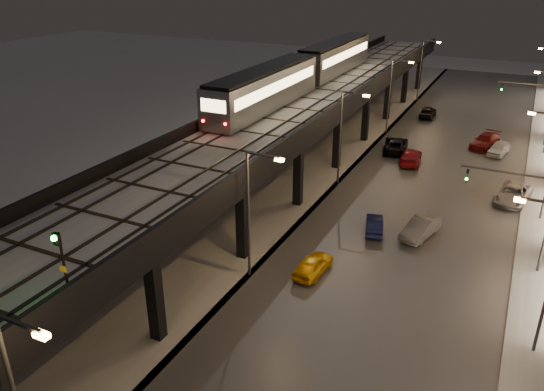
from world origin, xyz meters
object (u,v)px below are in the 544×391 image
at_px(subway_train, 305,70).
at_px(car_onc_silver, 421,228).
at_px(car_mid_silver, 396,145).
at_px(rail_signal, 60,251).
at_px(car_taxi, 313,265).
at_px(car_mid_dark, 411,157).
at_px(car_onc_white, 485,142).
at_px(car_onc_dark, 513,194).
at_px(car_onc_red, 499,149).
at_px(car_far_white, 428,112).
at_px(car_near_white, 374,225).

bearing_deg(subway_train, car_onc_silver, -45.42).
distance_m(car_mid_silver, car_onc_silver, 20.01).
relative_size(rail_signal, car_taxi, 0.76).
relative_size(car_mid_dark, car_onc_white, 0.97).
bearing_deg(car_onc_dark, car_onc_white, 114.38).
bearing_deg(car_mid_silver, car_taxi, 81.80).
relative_size(subway_train, car_onc_white, 7.39).
bearing_deg(car_mid_dark, car_onc_red, -146.85).
bearing_deg(car_onc_silver, car_far_white, 114.32).
height_order(subway_train, car_onc_silver, subway_train).
bearing_deg(car_onc_dark, subway_train, 172.41).
bearing_deg(car_onc_dark, car_onc_red, 109.48).
distance_m(car_onc_silver, car_onc_red, 23.10).
distance_m(subway_train, car_mid_dark, 15.09).
bearing_deg(car_taxi, car_onc_dark, -117.38).
height_order(car_far_white, car_onc_silver, car_far_white).
relative_size(rail_signal, car_mid_silver, 0.54).
distance_m(car_near_white, car_mid_dark, 16.76).
xyz_separation_m(car_near_white, car_onc_dark, (9.45, 10.88, 0.12)).
bearing_deg(car_near_white, rail_signal, 57.79).
xyz_separation_m(rail_signal, car_onc_red, (14.62, 47.18, -8.03)).
bearing_deg(car_onc_white, car_mid_silver, -132.75).
bearing_deg(car_onc_dark, rail_signal, -105.98).
distance_m(car_mid_dark, car_far_white, 18.59).
height_order(rail_signal, car_mid_silver, rail_signal).
height_order(car_mid_dark, car_onc_dark, car_mid_dark).
distance_m(car_near_white, car_far_white, 35.34).
xyz_separation_m(rail_signal, car_mid_dark, (6.46, 40.32, -7.99)).
relative_size(rail_signal, car_onc_silver, 0.67).
relative_size(car_onc_white, car_onc_red, 1.27).
xyz_separation_m(car_onc_dark, car_onc_white, (-3.75, 14.55, 0.02)).
bearing_deg(car_onc_white, car_onc_silver, -80.88).
xyz_separation_m(car_onc_white, car_onc_red, (1.61, -1.84, -0.06)).
bearing_deg(rail_signal, car_far_white, 85.43).
height_order(car_near_white, car_onc_white, car_onc_white).
distance_m(car_far_white, car_onc_silver, 34.95).
bearing_deg(car_far_white, car_onc_red, 129.97).
bearing_deg(car_mid_silver, car_onc_silver, 98.77).
bearing_deg(car_taxi, car_onc_red, -102.29).
height_order(car_mid_silver, car_onc_dark, car_mid_silver).
xyz_separation_m(rail_signal, car_mid_silver, (4.17, 43.31, -7.98)).
relative_size(car_onc_silver, car_onc_red, 1.07).
bearing_deg(car_onc_red, car_onc_dark, -68.20).
bearing_deg(car_onc_white, car_onc_red, -34.37).
height_order(subway_train, car_far_white, subway_train).
distance_m(rail_signal, car_mid_dark, 41.61).
distance_m(rail_signal, car_taxi, 18.54).
bearing_deg(car_onc_white, car_mid_dark, -112.57).
distance_m(subway_train, car_mid_silver, 13.18).
xyz_separation_m(subway_train, rail_signal, (6.40, -41.79, 0.24)).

